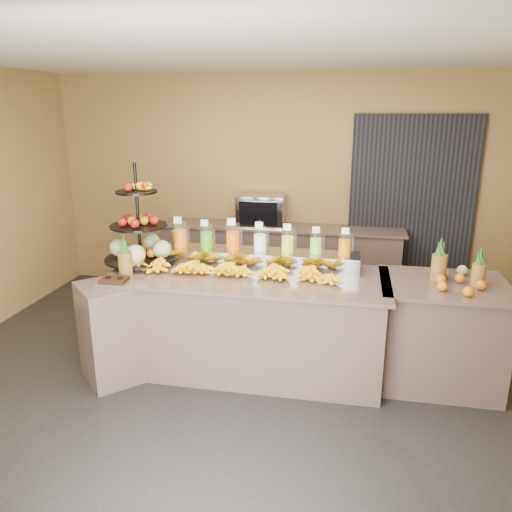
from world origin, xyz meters
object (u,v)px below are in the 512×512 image
(banana_heap, at_px, (232,267))
(pitcher_tray, at_px, (260,258))
(fruit_stand, at_px, (144,239))
(condiment_caddy, at_px, (114,280))
(oven_warmer, at_px, (261,210))
(right_fruit_pile, at_px, (457,277))

(banana_heap, bearing_deg, pitcher_tray, 54.87)
(banana_heap, relative_size, fruit_stand, 2.09)
(fruit_stand, bearing_deg, condiment_caddy, -84.86)
(pitcher_tray, xyz_separation_m, banana_heap, (-0.21, -0.29, -0.01))
(pitcher_tray, bearing_deg, oven_warmer, 100.11)
(pitcher_tray, height_order, banana_heap, banana_heap)
(banana_heap, relative_size, oven_warmer, 3.44)
(fruit_stand, bearing_deg, right_fruit_pile, 10.55)
(banana_heap, distance_m, right_fruit_pile, 1.94)
(pitcher_tray, relative_size, right_fruit_pile, 4.39)
(banana_heap, height_order, fruit_stand, fruit_stand)
(oven_warmer, bearing_deg, banana_heap, -89.22)
(fruit_stand, xyz_separation_m, oven_warmer, (0.79, 1.82, -0.05))
(condiment_caddy, relative_size, right_fruit_pile, 0.52)
(pitcher_tray, distance_m, banana_heap, 0.36)
(fruit_stand, relative_size, oven_warmer, 1.64)
(banana_heap, height_order, right_fruit_pile, right_fruit_pile)
(oven_warmer, bearing_deg, condiment_caddy, -111.78)
(banana_heap, distance_m, fruit_stand, 0.91)
(pitcher_tray, relative_size, banana_heap, 0.92)
(pitcher_tray, bearing_deg, banana_heap, -125.13)
(pitcher_tray, relative_size, fruit_stand, 1.92)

